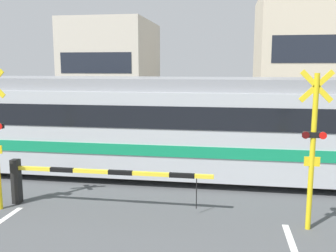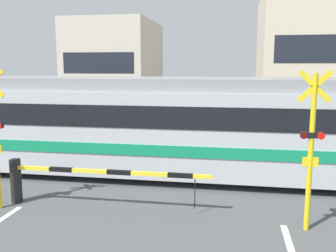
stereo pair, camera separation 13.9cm
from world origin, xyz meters
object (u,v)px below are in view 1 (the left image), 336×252
(commuter_train, at_px, (122,122))
(crossing_signal_right, at_px, (313,143))
(crossing_barrier_near, at_px, (71,176))
(crossing_barrier_far, at_px, (230,137))
(pedestrian, at_px, (215,123))

(commuter_train, bearing_deg, crossing_signal_right, -34.69)
(crossing_barrier_near, height_order, crossing_signal_right, crossing_signal_right)
(crossing_barrier_far, distance_m, crossing_signal_right, 6.58)
(crossing_barrier_near, distance_m, crossing_barrier_far, 7.02)
(commuter_train, xyz_separation_m, pedestrian, (2.84, 4.90, -0.69))
(crossing_barrier_far, bearing_deg, crossing_barrier_near, -123.77)
(commuter_train, xyz_separation_m, crossing_signal_right, (5.14, -3.56, 0.22))
(crossing_signal_right, bearing_deg, crossing_barrier_near, 175.56)
(commuter_train, distance_m, pedestrian, 5.71)
(crossing_signal_right, distance_m, pedestrian, 8.82)
(crossing_signal_right, bearing_deg, commuter_train, 145.31)
(crossing_barrier_near, height_order, pedestrian, pedestrian)
(commuter_train, height_order, crossing_signal_right, crossing_signal_right)
(crossing_signal_right, height_order, pedestrian, crossing_signal_right)
(commuter_train, bearing_deg, pedestrian, 59.90)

